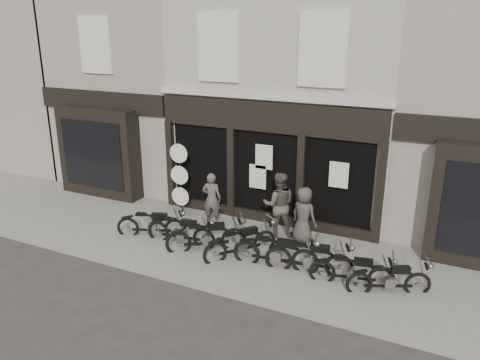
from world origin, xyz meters
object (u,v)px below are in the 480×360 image
at_px(motorcycle_1, 181,233).
at_px(motorcycle_5, 310,261).
at_px(man_centre, 279,205).
at_px(motorcycle_7, 390,282).
at_px(advert_sign_post, 180,181).
at_px(motorcycle_4, 277,255).
at_px(motorcycle_6, 353,274).
at_px(man_left, 212,199).
at_px(man_right, 304,215).
at_px(motorcycle_2, 207,239).
at_px(motorcycle_3, 241,245).
at_px(motorcycle_0, 152,227).

height_order(motorcycle_1, motorcycle_5, motorcycle_5).
bearing_deg(man_centre, motorcycle_7, 129.76).
bearing_deg(advert_sign_post, motorcycle_4, -29.60).
relative_size(motorcycle_6, man_left, 1.21).
distance_m(motorcycle_1, man_left, 1.68).
height_order(motorcycle_1, man_centre, man_centre).
bearing_deg(advert_sign_post, man_right, -7.91).
xyz_separation_m(motorcycle_6, advert_sign_post, (-6.10, 1.99, 0.86)).
bearing_deg(man_left, motorcycle_4, 136.80).
relative_size(motorcycle_2, motorcycle_6, 0.97).
relative_size(man_left, man_right, 1.01).
bearing_deg(motorcycle_6, motorcycle_5, 162.01).
height_order(motorcycle_6, advert_sign_post, advert_sign_post).
height_order(motorcycle_3, motorcycle_4, motorcycle_4).
relative_size(motorcycle_1, man_right, 1.29).
bearing_deg(motorcycle_5, motorcycle_4, 176.58).
xyz_separation_m(motorcycle_1, man_centre, (2.29, 1.66, 0.69)).
height_order(motorcycle_5, man_centre, man_centre).
height_order(motorcycle_3, motorcycle_7, motorcycle_3).
bearing_deg(motorcycle_1, man_right, 20.99).
bearing_deg(motorcycle_0, man_right, -0.91).
bearing_deg(motorcycle_3, motorcycle_2, 132.15).
height_order(motorcycle_0, motorcycle_5, motorcycle_5).
bearing_deg(motorcycle_7, man_centre, 127.37).
distance_m(motorcycle_0, advert_sign_post, 2.02).
distance_m(motorcycle_7, man_right, 3.22).
distance_m(motorcycle_4, man_right, 1.77).
bearing_deg(advert_sign_post, motorcycle_0, -88.70).
xyz_separation_m(motorcycle_4, motorcycle_6, (1.95, -0.00, -0.05)).
height_order(man_centre, man_right, man_centre).
distance_m(motorcycle_2, man_centre, 2.33).
bearing_deg(motorcycle_5, motorcycle_2, 170.13).
xyz_separation_m(motorcycle_3, motorcycle_7, (3.89, -0.17, -0.04)).
bearing_deg(advert_sign_post, motorcycle_2, -46.83).
bearing_deg(man_left, motorcycle_5, 144.35).
distance_m(motorcycle_1, man_right, 3.50).
xyz_separation_m(motorcycle_0, motorcycle_3, (2.90, 0.00, 0.02)).
xyz_separation_m(motorcycle_6, motorcycle_7, (0.85, -0.00, -0.01)).
height_order(motorcycle_0, motorcycle_6, motorcycle_0).
bearing_deg(motorcycle_7, motorcycle_5, 151.40).
height_order(motorcycle_0, advert_sign_post, advert_sign_post).
bearing_deg(motorcycle_0, motorcycle_7, -22.77).
distance_m(motorcycle_5, man_left, 4.05).
relative_size(motorcycle_3, motorcycle_6, 0.94).
xyz_separation_m(motorcycle_6, man_centre, (-2.60, 1.78, 0.70)).
bearing_deg(advert_sign_post, motorcycle_1, -61.24).
xyz_separation_m(motorcycle_5, man_centre, (-1.50, 1.67, 0.66)).
distance_m(motorcycle_1, motorcycle_5, 3.79).
bearing_deg(motorcycle_4, motorcycle_0, 170.91).
distance_m(motorcycle_3, man_centre, 1.81).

